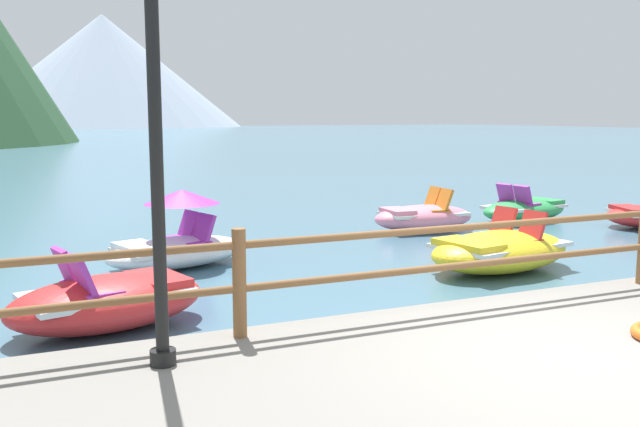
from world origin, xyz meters
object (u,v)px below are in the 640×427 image
(pedal_boat_0, at_px, (177,242))
(pedal_boat_3, at_px, (108,301))
(pedal_boat_4, at_px, (423,217))
(pedal_boat_1, at_px, (525,209))
(pedal_boat_5, at_px, (500,250))
(lamp_post, at_px, (153,44))

(pedal_boat_0, distance_m, pedal_boat_3, 3.12)
(pedal_boat_0, bearing_deg, pedal_boat_4, 14.19)
(pedal_boat_0, relative_size, pedal_boat_1, 1.02)
(pedal_boat_0, relative_size, pedal_boat_5, 0.94)
(pedal_boat_0, bearing_deg, pedal_boat_3, -115.94)
(lamp_post, xyz_separation_m, pedal_boat_1, (9.22, 6.80, -2.55))
(pedal_boat_1, bearing_deg, pedal_boat_0, -169.13)
(lamp_post, height_order, pedal_boat_3, lamp_post)
(pedal_boat_3, bearing_deg, pedal_boat_1, 24.92)
(lamp_post, bearing_deg, pedal_boat_3, 92.53)
(pedal_boat_1, height_order, pedal_boat_5, pedal_boat_5)
(pedal_boat_1, distance_m, pedal_boat_3, 10.29)
(lamp_post, xyz_separation_m, pedal_boat_4, (6.49, 6.59, -2.53))
(lamp_post, height_order, pedal_boat_0, lamp_post)
(pedal_boat_1, height_order, pedal_boat_4, pedal_boat_4)
(lamp_post, bearing_deg, pedal_boat_5, 28.45)
(pedal_boat_0, height_order, pedal_boat_1, pedal_boat_0)
(pedal_boat_0, height_order, pedal_boat_5, pedal_boat_0)
(lamp_post, relative_size, pedal_boat_3, 1.67)
(lamp_post, xyz_separation_m, pedal_boat_3, (-0.11, 2.46, -2.50))
(pedal_boat_0, xyz_separation_m, pedal_boat_4, (5.24, 1.32, -0.10))
(pedal_boat_4, height_order, pedal_boat_5, pedal_boat_5)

